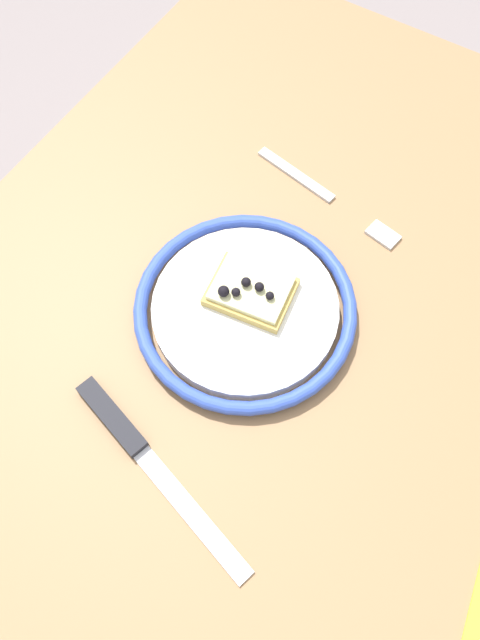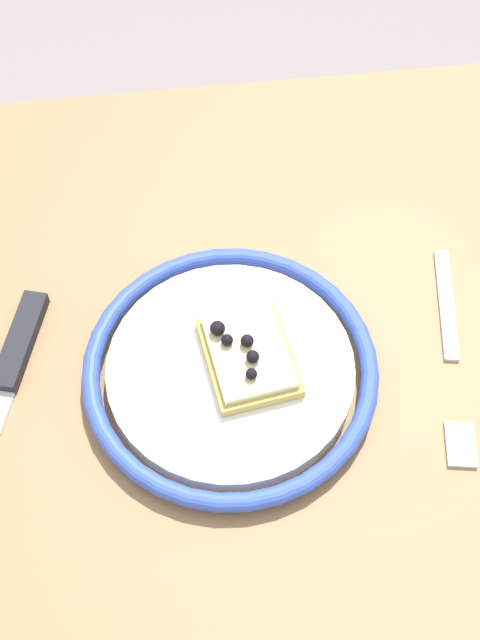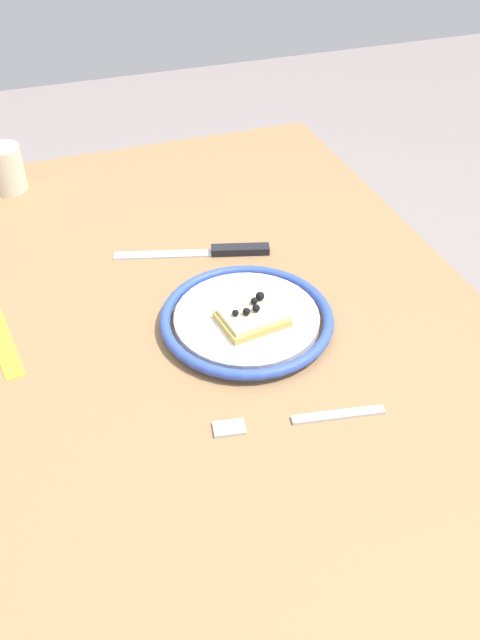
{
  "view_description": "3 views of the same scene",
  "coord_description": "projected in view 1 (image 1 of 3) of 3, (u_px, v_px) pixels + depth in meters",
  "views": [
    {
      "loc": [
        0.2,
        0.13,
        1.3
      ],
      "look_at": [
        -0.03,
        -0.02,
        0.74
      ],
      "focal_mm": 34.28,
      "sensor_mm": 36.0,
      "label": 1
    },
    {
      "loc": [
        -0.02,
        0.27,
        1.27
      ],
      "look_at": [
        -0.06,
        -0.05,
        0.76
      ],
      "focal_mm": 43.32,
      "sensor_mm": 36.0,
      "label": 2
    },
    {
      "loc": [
        -0.68,
        0.21,
        1.3
      ],
      "look_at": [
        -0.05,
        -0.01,
        0.74
      ],
      "focal_mm": 36.84,
      "sensor_mm": 36.0,
      "label": 3
    }
  ],
  "objects": [
    {
      "name": "ground_plane",
      "position": [
        239.0,
        491.0,
        1.28
      ],
      "size": [
        6.0,
        6.0,
        0.0
      ],
      "primitive_type": "plane",
      "color": "gray"
    },
    {
      "name": "dining_table",
      "position": [
        239.0,
        386.0,
        0.7
      ],
      "size": [
        1.09,
        0.72,
        0.73
      ],
      "color": "#936D47",
      "rests_on": "ground_plane"
    },
    {
      "name": "plate",
      "position": [
        245.0,
        309.0,
        0.64
      ],
      "size": [
        0.23,
        0.23,
        0.02
      ],
      "color": "white",
      "rests_on": "dining_table"
    },
    {
      "name": "pizza_slice_near",
      "position": [
        250.0,
        290.0,
        0.63
      ],
      "size": [
        0.08,
        0.09,
        0.03
      ],
      "color": "tan",
      "rests_on": "plate"
    },
    {
      "name": "knife",
      "position": [
        133.0,
        442.0,
        0.58
      ],
      "size": [
        0.09,
        0.24,
        0.01
      ],
      "color": "silver",
      "rests_on": "dining_table"
    },
    {
      "name": "fork",
      "position": [
        328.0,
        196.0,
        0.71
      ],
      "size": [
        0.05,
        0.2,
        0.0
      ],
      "color": "silver",
      "rests_on": "dining_table"
    }
  ]
}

